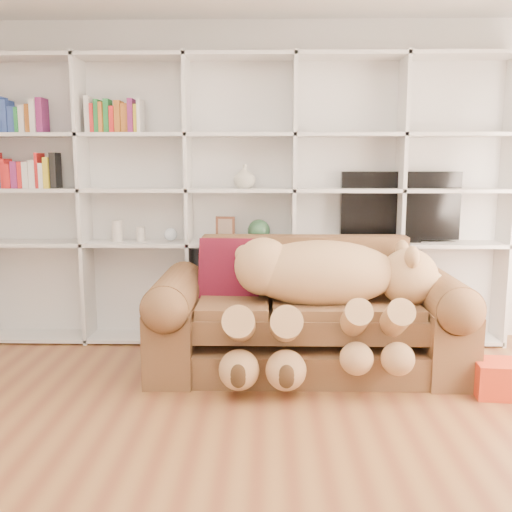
{
  "coord_description": "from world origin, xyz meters",
  "views": [
    {
      "loc": [
        0.22,
        -2.47,
        1.53
      ],
      "look_at": [
        0.14,
        1.63,
        0.85
      ],
      "focal_mm": 40.0,
      "sensor_mm": 36.0,
      "label": 1
    }
  ],
  "objects_px": {
    "sofa": "(306,321)",
    "gift_box": "(497,378)",
    "teddy_bear": "(324,288)",
    "tv": "(400,207)"
  },
  "relations": [
    {
      "from": "sofa",
      "to": "gift_box",
      "type": "bearing_deg",
      "value": -22.49
    },
    {
      "from": "sofa",
      "to": "gift_box",
      "type": "height_order",
      "value": "sofa"
    },
    {
      "from": "teddy_bear",
      "to": "gift_box",
      "type": "xyz_separation_m",
      "value": [
        1.12,
        -0.32,
        -0.54
      ]
    },
    {
      "from": "teddy_bear",
      "to": "gift_box",
      "type": "bearing_deg",
      "value": -24.14
    },
    {
      "from": "teddy_bear",
      "to": "tv",
      "type": "xyz_separation_m",
      "value": [
        0.72,
        0.88,
        0.5
      ]
    },
    {
      "from": "sofa",
      "to": "tv",
      "type": "distance_m",
      "value": 1.34
    },
    {
      "from": "sofa",
      "to": "tv",
      "type": "bearing_deg",
      "value": 40.18
    },
    {
      "from": "gift_box",
      "to": "sofa",
      "type": "bearing_deg",
      "value": 157.51
    },
    {
      "from": "tv",
      "to": "teddy_bear",
      "type": "bearing_deg",
      "value": -128.96
    },
    {
      "from": "sofa",
      "to": "teddy_bear",
      "type": "distance_m",
      "value": 0.37
    }
  ]
}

